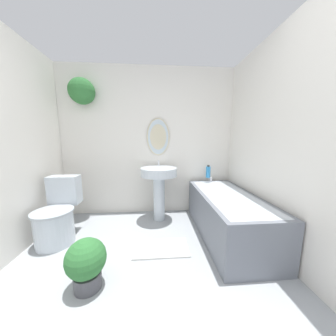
# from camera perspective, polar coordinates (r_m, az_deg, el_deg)

# --- Properties ---
(wall_back) EXTENTS (2.91, 0.37, 2.40)m
(wall_back) POSITION_cam_1_polar(r_m,az_deg,el_deg) (2.86, -8.81, 10.20)
(wall_back) COLOR silver
(wall_back) RESTS_ON ground_plane
(wall_right) EXTENTS (0.06, 2.46, 2.40)m
(wall_right) POSITION_cam_1_polar(r_m,az_deg,el_deg) (2.12, 34.25, 6.72)
(wall_right) COLOR silver
(wall_right) RESTS_ON ground_plane
(toilet) EXTENTS (0.45, 0.62, 0.77)m
(toilet) POSITION_cam_1_polar(r_m,az_deg,el_deg) (2.56, -33.36, -13.54)
(toilet) COLOR silver
(toilet) RESTS_ON ground_plane
(pedestal_sink) EXTENTS (0.55, 0.55, 0.93)m
(pedestal_sink) POSITION_cam_1_polar(r_m,az_deg,el_deg) (2.60, -3.09, -4.63)
(pedestal_sink) COLOR silver
(pedestal_sink) RESTS_ON ground_plane
(bathtub) EXTENTS (0.68, 1.54, 0.63)m
(bathtub) POSITION_cam_1_polar(r_m,az_deg,el_deg) (2.41, 19.25, -14.42)
(bathtub) COLOR slate
(bathtub) RESTS_ON ground_plane
(shampoo_bottle) EXTENTS (0.07, 0.07, 0.21)m
(shampoo_bottle) POSITION_cam_1_polar(r_m,az_deg,el_deg) (2.87, 13.44, -1.26)
(shampoo_bottle) COLOR #2D84C6
(shampoo_bottle) RESTS_ON bathtub
(potted_plant) EXTENTS (0.33, 0.33, 0.44)m
(potted_plant) POSITION_cam_1_polar(r_m,az_deg,el_deg) (1.73, -25.91, -26.70)
(potted_plant) COLOR #47474C
(potted_plant) RESTS_ON ground_plane
(bath_mat) EXTENTS (0.63, 0.36, 0.02)m
(bath_mat) POSITION_cam_1_polar(r_m,az_deg,el_deg) (2.15, -2.41, -25.44)
(bath_mat) COLOR silver
(bath_mat) RESTS_ON ground_plane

